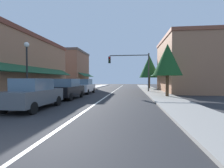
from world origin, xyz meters
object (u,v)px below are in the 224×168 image
at_px(parked_car_second_left, 68,89).
at_px(tree_right_near, 167,60).
at_px(street_lamp_left_near, 27,62).
at_px(tree_right_far, 149,67).
at_px(traffic_signal_mast_arm, 134,65).
at_px(parked_car_nearest_left, 34,94).
at_px(parked_car_third_left, 84,86).

bearing_deg(parked_car_second_left, tree_right_near, 15.50).
distance_m(street_lamp_left_near, tree_right_far, 22.08).
bearing_deg(traffic_signal_mast_arm, tree_right_near, -63.84).
xyz_separation_m(parked_car_nearest_left, traffic_signal_mast_arm, (5.88, 13.56, 2.75)).
xyz_separation_m(parked_car_third_left, tree_right_far, (8.92, 11.11, 3.16)).
xyz_separation_m(parked_car_nearest_left, parked_car_second_left, (0.02, 5.00, 0.00)).
relative_size(street_lamp_left_near, tree_right_near, 0.87).
relative_size(parked_car_third_left, street_lamp_left_near, 0.92).
bearing_deg(tree_right_near, parked_car_nearest_left, -141.02).
relative_size(tree_right_near, tree_right_far, 0.84).
bearing_deg(street_lamp_left_near, traffic_signal_mast_arm, 54.50).
height_order(parked_car_second_left, traffic_signal_mast_arm, traffic_signal_mast_arm).
distance_m(parked_car_nearest_left, parked_car_second_left, 5.00).
bearing_deg(traffic_signal_mast_arm, tree_right_far, 69.80).
bearing_deg(parked_car_second_left, tree_right_far, 63.35).
bearing_deg(tree_right_far, traffic_signal_mast_arm, -110.20).
xyz_separation_m(parked_car_nearest_left, tree_right_near, (8.98, 7.26, 2.69)).
bearing_deg(street_lamp_left_near, tree_right_near, 23.66).
relative_size(parked_car_nearest_left, parked_car_second_left, 0.99).
xyz_separation_m(parked_car_second_left, street_lamp_left_near, (-2.08, -2.57, 2.15)).
xyz_separation_m(traffic_signal_mast_arm, street_lamp_left_near, (-7.94, -11.13, -0.60)).
bearing_deg(parked_car_nearest_left, parked_car_second_left, 89.89).
height_order(traffic_signal_mast_arm, tree_right_near, traffic_signal_mast_arm).
bearing_deg(traffic_signal_mast_arm, parked_car_second_left, -124.41).
bearing_deg(parked_car_nearest_left, traffic_signal_mast_arm, 66.69).
bearing_deg(parked_car_nearest_left, street_lamp_left_near, 130.36).
bearing_deg(tree_right_near, parked_car_third_left, 160.37).
bearing_deg(tree_right_near, parked_car_second_left, -165.83).
relative_size(parked_car_nearest_left, tree_right_far, 0.68).
relative_size(parked_car_nearest_left, street_lamp_left_near, 0.92).
distance_m(parked_car_third_left, traffic_signal_mast_arm, 7.25).
bearing_deg(tree_right_near, traffic_signal_mast_arm, 116.16).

